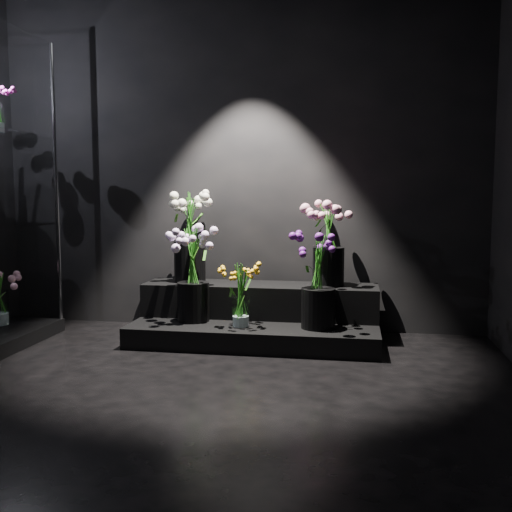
# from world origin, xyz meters

# --- Properties ---
(floor) EXTENTS (4.00, 4.00, 0.00)m
(floor) POSITION_xyz_m (0.00, 0.00, 0.00)
(floor) COLOR black
(floor) RESTS_ON ground
(wall_back) EXTENTS (4.00, 0.00, 4.00)m
(wall_back) POSITION_xyz_m (0.00, 2.00, 1.40)
(wall_back) COLOR black
(wall_back) RESTS_ON floor
(display_riser) EXTENTS (1.83, 0.81, 0.41)m
(display_riser) POSITION_xyz_m (0.24, 1.64, 0.17)
(display_riser) COLOR black
(display_riser) RESTS_ON floor
(bouquet_orange_bells) EXTENTS (0.29, 0.29, 0.48)m
(bouquet_orange_bells) POSITION_xyz_m (0.16, 1.35, 0.40)
(bouquet_orange_bells) COLOR white
(bouquet_orange_bells) RESTS_ON display_riser
(bouquet_lilac) EXTENTS (0.43, 0.43, 0.71)m
(bouquet_lilac) POSITION_xyz_m (-0.23, 1.48, 0.55)
(bouquet_lilac) COLOR black
(bouquet_lilac) RESTS_ON display_riser
(bouquet_purple) EXTENTS (0.36, 0.36, 0.67)m
(bouquet_purple) POSITION_xyz_m (0.71, 1.40, 0.51)
(bouquet_purple) COLOR black
(bouquet_purple) RESTS_ON display_riser
(bouquet_cream_roses) EXTENTS (0.39, 0.39, 0.72)m
(bouquet_cream_roses) POSITION_xyz_m (-0.34, 1.77, 0.83)
(bouquet_cream_roses) COLOR black
(bouquet_cream_roses) RESTS_ON display_riser
(bouquet_pink_roses) EXTENTS (0.50, 0.50, 0.66)m
(bouquet_pink_roses) POSITION_xyz_m (0.77, 1.77, 0.79)
(bouquet_pink_roses) COLOR black
(bouquet_pink_roses) RESTS_ON display_riser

